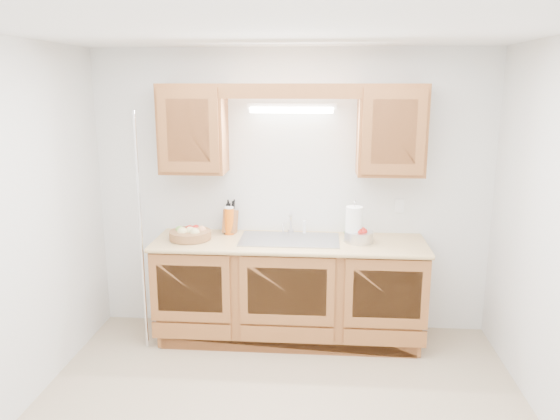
# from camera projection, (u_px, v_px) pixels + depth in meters

# --- Properties ---
(room) EXTENTS (3.52, 3.50, 2.50)m
(room) POSITION_uv_depth(u_px,v_px,m) (278.00, 240.00, 3.39)
(room) COLOR tan
(room) RESTS_ON ground
(base_cabinets) EXTENTS (2.20, 0.60, 0.86)m
(base_cabinets) POSITION_uv_depth(u_px,v_px,m) (289.00, 291.00, 4.74)
(base_cabinets) COLOR #94552B
(base_cabinets) RESTS_ON ground
(countertop) EXTENTS (2.30, 0.63, 0.04)m
(countertop) POSITION_uv_depth(u_px,v_px,m) (289.00, 243.00, 4.63)
(countertop) COLOR tan
(countertop) RESTS_ON base_cabinets
(upper_cabinet_left) EXTENTS (0.55, 0.33, 0.75)m
(upper_cabinet_left) POSITION_uv_depth(u_px,v_px,m) (193.00, 129.00, 4.62)
(upper_cabinet_left) COLOR #94552B
(upper_cabinet_left) RESTS_ON room
(upper_cabinet_right) EXTENTS (0.55, 0.33, 0.75)m
(upper_cabinet_right) POSITION_uv_depth(u_px,v_px,m) (391.00, 130.00, 4.49)
(upper_cabinet_right) COLOR #94552B
(upper_cabinet_right) RESTS_ON room
(valance) EXTENTS (2.20, 0.05, 0.12)m
(valance) POSITION_uv_depth(u_px,v_px,m) (290.00, 91.00, 4.34)
(valance) COLOR #94552B
(valance) RESTS_ON room
(fluorescent_fixture) EXTENTS (0.76, 0.08, 0.08)m
(fluorescent_fixture) POSITION_uv_depth(u_px,v_px,m) (292.00, 108.00, 4.60)
(fluorescent_fixture) COLOR white
(fluorescent_fixture) RESTS_ON room
(sink) EXTENTS (0.84, 0.46, 0.36)m
(sink) POSITION_uv_depth(u_px,v_px,m) (290.00, 248.00, 4.66)
(sink) COLOR #9E9EA3
(sink) RESTS_ON countertop
(wire_shelf_pole) EXTENTS (0.03, 0.03, 2.00)m
(wire_shelf_pole) POSITION_uv_depth(u_px,v_px,m) (141.00, 234.00, 4.45)
(wire_shelf_pole) COLOR silver
(wire_shelf_pole) RESTS_ON ground
(outlet_plate) EXTENTS (0.08, 0.01, 0.12)m
(outlet_plate) POSITION_uv_depth(u_px,v_px,m) (399.00, 206.00, 4.79)
(outlet_plate) COLOR white
(outlet_plate) RESTS_ON room
(fruit_basket) EXTENTS (0.36, 0.36, 0.11)m
(fruit_basket) POSITION_uv_depth(u_px,v_px,m) (190.00, 234.00, 4.65)
(fruit_basket) COLOR #95663C
(fruit_basket) RESTS_ON countertop
(knife_block) EXTENTS (0.13, 0.19, 0.31)m
(knife_block) POSITION_uv_depth(u_px,v_px,m) (230.00, 221.00, 4.84)
(knife_block) COLOR #94552B
(knife_block) RESTS_ON countertop
(orange_canister) EXTENTS (0.09, 0.09, 0.25)m
(orange_canister) POSITION_uv_depth(u_px,v_px,m) (229.00, 221.00, 4.79)
(orange_canister) COLOR #E3600C
(orange_canister) RESTS_ON countertop
(soap_bottle) EXTENTS (0.11, 0.12, 0.19)m
(soap_bottle) POSITION_uv_depth(u_px,v_px,m) (231.00, 221.00, 4.89)
(soap_bottle) COLOR blue
(soap_bottle) RESTS_ON countertop
(sponge) EXTENTS (0.15, 0.12, 0.03)m
(sponge) POSITION_uv_depth(u_px,v_px,m) (352.00, 233.00, 4.82)
(sponge) COLOR #CC333F
(sponge) RESTS_ON countertop
(paper_towel) EXTENTS (0.18, 0.18, 0.36)m
(paper_towel) POSITION_uv_depth(u_px,v_px,m) (354.00, 224.00, 4.56)
(paper_towel) COLOR silver
(paper_towel) RESTS_ON countertop
(apple_bowl) EXTENTS (0.29, 0.29, 0.13)m
(apple_bowl) POSITION_uv_depth(u_px,v_px,m) (359.00, 236.00, 4.57)
(apple_bowl) COLOR silver
(apple_bowl) RESTS_ON countertop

